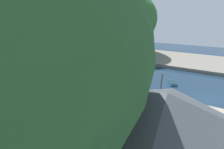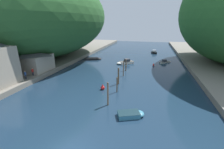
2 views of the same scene
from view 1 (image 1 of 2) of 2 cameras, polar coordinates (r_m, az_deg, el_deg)
water_surface at (r=44.74m, az=-8.60°, el=0.06°), size 130.00×130.00×0.00m
right_bank at (r=67.47m, az=5.17°, el=8.08°), size 22.00×120.00×0.99m
hillside_right at (r=70.63m, az=-1.45°, el=20.30°), size 30.32×42.45×27.13m
waterfront_building at (r=15.44m, az=17.98°, el=-22.02°), size 9.83×14.19×9.60m
boathouse_shed at (r=22.90m, az=-17.07°, el=-13.62°), size 8.08×6.90×4.82m
boat_white_cruiser at (r=65.72m, az=-22.03°, el=6.16°), size 2.50×3.45×1.40m
boat_cabin_cruiser at (r=41.30m, az=21.85°, el=-2.76°), size 3.86×2.79×0.65m
boat_near_quay at (r=46.44m, az=-13.80°, el=1.08°), size 5.47×4.76×1.45m
boat_mid_channel at (r=58.02m, az=-9.40°, el=5.42°), size 3.93×3.79×1.06m
boat_far_right_bank at (r=41.47m, az=-26.72°, el=-3.52°), size 6.08×4.26×0.59m
mooring_post_nearest at (r=37.31m, az=18.38°, el=-2.28°), size 0.26×0.26×3.71m
mooring_post_second at (r=38.62m, az=11.50°, el=-1.46°), size 0.21×0.21×2.83m
mooring_post_middle at (r=39.07m, az=6.07°, el=-0.34°), size 0.31×0.31×3.46m
mooring_post_fourth at (r=41.08m, az=-0.53°, el=1.04°), size 0.22×0.22×3.63m
mooring_post_farthest at (r=43.14m, az=-5.69°, el=1.63°), size 0.31×0.31×3.16m
channel_buoy_near at (r=36.65m, az=9.64°, el=-4.33°), size 0.74×0.74×1.12m
channel_buoy_far at (r=52.62m, az=-7.66°, el=3.80°), size 0.52×0.52×0.78m
person_on_quay at (r=23.64m, az=-5.44°, el=-15.88°), size 0.31×0.42×1.69m
person_by_boathouse at (r=22.83m, az=-0.88°, el=-17.34°), size 0.30×0.42×1.69m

